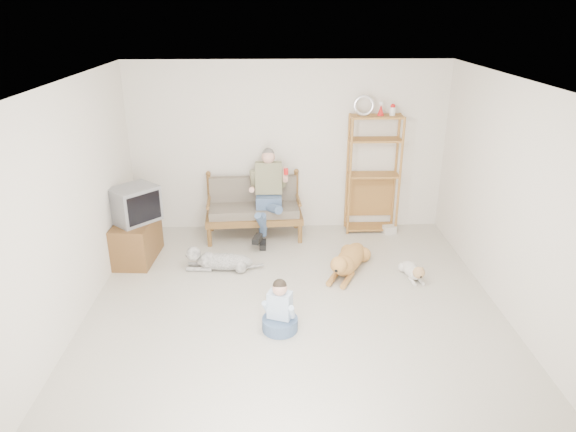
{
  "coord_description": "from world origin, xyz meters",
  "views": [
    {
      "loc": [
        -0.24,
        -5.19,
        3.42
      ],
      "look_at": [
        -0.05,
        1.0,
        0.89
      ],
      "focal_mm": 32.0,
      "sensor_mm": 36.0,
      "label": 1
    }
  ],
  "objects_px": {
    "etagere": "(373,173)",
    "tv_stand": "(137,240)",
    "loveseat": "(254,207)",
    "golden_retriever": "(348,261)"
  },
  "relations": [
    {
      "from": "loveseat",
      "to": "etagere",
      "type": "relative_size",
      "value": 0.7
    },
    {
      "from": "golden_retriever",
      "to": "loveseat",
      "type": "bearing_deg",
      "value": 161.45
    },
    {
      "from": "etagere",
      "to": "tv_stand",
      "type": "height_order",
      "value": "etagere"
    },
    {
      "from": "loveseat",
      "to": "etagere",
      "type": "distance_m",
      "value": 1.96
    },
    {
      "from": "etagere",
      "to": "tv_stand",
      "type": "relative_size",
      "value": 2.36
    },
    {
      "from": "tv_stand",
      "to": "golden_retriever",
      "type": "xyz_separation_m",
      "value": [
        3.01,
        -0.48,
        -0.14
      ]
    },
    {
      "from": "golden_retriever",
      "to": "etagere",
      "type": "bearing_deg",
      "value": 93.93
    },
    {
      "from": "loveseat",
      "to": "tv_stand",
      "type": "distance_m",
      "value": 1.87
    },
    {
      "from": "etagere",
      "to": "golden_retriever",
      "type": "xyz_separation_m",
      "value": [
        -0.57,
        -1.43,
        -0.81
      ]
    },
    {
      "from": "etagere",
      "to": "loveseat",
      "type": "bearing_deg",
      "value": -175.55
    }
  ]
}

